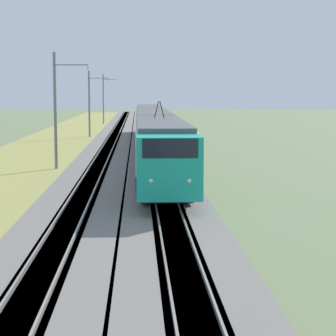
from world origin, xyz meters
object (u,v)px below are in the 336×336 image
at_px(catenary_mast_mid, 56,110).
at_px(catenary_mast_far, 90,103).
at_px(catenary_mast_distant, 104,99).
at_px(passenger_train, 153,129).

height_order(catenary_mast_mid, catenary_mast_far, catenary_mast_mid).
bearing_deg(catenary_mast_mid, catenary_mast_distant, 0.00).
relative_size(catenary_mast_mid, catenary_mast_distant, 0.98).
relative_size(catenary_mast_far, catenary_mast_distant, 0.95).
distance_m(passenger_train, catenary_mast_far, 23.77).
bearing_deg(catenary_mast_distant, passenger_train, -172.61).
height_order(passenger_train, catenary_mast_mid, catenary_mast_mid).
relative_size(passenger_train, catenary_mast_mid, 7.25).
bearing_deg(passenger_train, catenary_mast_far, -162.10).
bearing_deg(passenger_train, catenary_mast_mid, -33.25).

